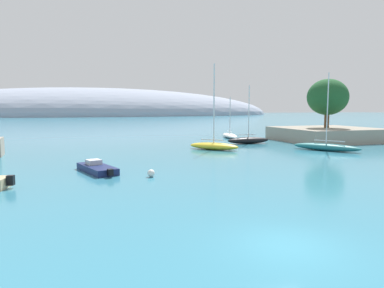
# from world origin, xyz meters

# --- Properties ---
(water) EXTENTS (600.00, 600.00, 0.00)m
(water) POSITION_xyz_m (0.00, 0.00, 0.00)
(water) COLOR teal
(water) RESTS_ON ground
(shore_outcrop) EXTENTS (14.19, 13.16, 2.09)m
(shore_outcrop) POSITION_xyz_m (29.80, 34.38, 1.04)
(shore_outcrop) COLOR gray
(shore_outcrop) RESTS_ON ground
(tree_clump_shore) EXTENTS (6.28, 6.28, 7.65)m
(tree_clump_shore) POSITION_xyz_m (29.80, 34.36, 6.89)
(tree_clump_shore) COLOR brown
(tree_clump_shore) RESTS_ON shore_outcrop
(distant_ridge) EXTENTS (256.12, 88.92, 36.52)m
(distant_ridge) POSITION_xyz_m (0.47, 229.56, 0.00)
(distant_ridge) COLOR #8E99AD
(distant_ridge) RESTS_ON ground
(sailboat_teal_near_shore) EXTENTS (5.73, 7.75, 9.46)m
(sailboat_teal_near_shore) POSITION_xyz_m (21.27, 23.93, 0.50)
(sailboat_teal_near_shore) COLOR #1E6B70
(sailboat_teal_near_shore) RESTS_ON water
(sailboat_white_mid_mooring) EXTENTS (3.53, 8.18, 7.07)m
(sailboat_white_mid_mooring) POSITION_xyz_m (17.59, 44.30, 0.42)
(sailboat_white_mid_mooring) COLOR white
(sailboat_white_mid_mooring) RESTS_ON water
(sailboat_black_outer_mooring) EXTENTS (6.57, 1.79, 8.47)m
(sailboat_black_outer_mooring) POSITION_xyz_m (16.05, 34.33, 0.54)
(sailboat_black_outer_mooring) COLOR black
(sailboat_black_outer_mooring) RESTS_ON water
(sailboat_yellow_end_of_line) EXTENTS (5.97, 6.01, 10.64)m
(sailboat_yellow_end_of_line) POSITION_xyz_m (8.53, 29.15, 0.56)
(sailboat_yellow_end_of_line) COLOR yellow
(sailboat_yellow_end_of_line) RESTS_ON water
(motorboat_navy_outer) EXTENTS (3.21, 5.51, 0.94)m
(motorboat_navy_outer) POSITION_xyz_m (-6.19, 18.07, 0.32)
(motorboat_navy_outer) COLOR navy
(motorboat_navy_outer) RESTS_ON water
(mooring_buoy_white) EXTENTS (0.58, 0.58, 0.58)m
(mooring_buoy_white) POSITION_xyz_m (-2.36, 14.67, 0.29)
(mooring_buoy_white) COLOR silver
(mooring_buoy_white) RESTS_ON water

